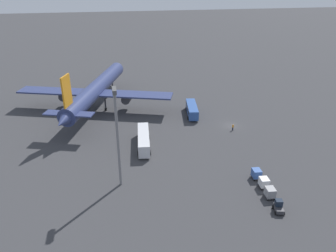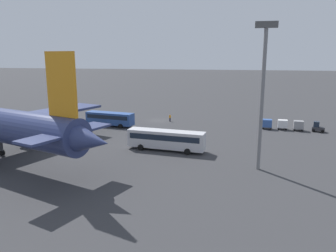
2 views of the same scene
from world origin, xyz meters
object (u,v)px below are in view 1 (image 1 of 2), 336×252
object	(u,v)px
shuttle_bus_far	(144,139)
cargo_cart_grey	(270,192)
airplane	(96,90)
cargo_cart_white	(264,182)
cargo_cart_blue	(256,173)
worker_person	(233,127)
shuttle_bus_near	(192,109)
baggage_tug	(279,207)

from	to	relation	value
shuttle_bus_far	cargo_cart_grey	bearing A→B (deg)	-133.92
airplane	cargo_cart_white	distance (m)	56.97
cargo_cart_grey	cargo_cart_white	size ratio (longest dim) A/B	1.00
cargo_cart_grey	cargo_cart_blue	world-z (taller)	same
worker_person	cargo_cart_grey	size ratio (longest dim) A/B	0.82
worker_person	cargo_cart_blue	world-z (taller)	cargo_cart_blue
cargo_cart_grey	cargo_cart_white	bearing A→B (deg)	-5.96
airplane	worker_person	distance (m)	41.55
airplane	worker_person	xyz separation A→B (m)	(-22.49, -34.57, -5.05)
shuttle_bus_near	shuttle_bus_far	world-z (taller)	shuttle_bus_far
baggage_tug	cargo_cart_grey	size ratio (longest dim) A/B	1.24
worker_person	cargo_cart_grey	distance (m)	28.41
airplane	cargo_cart_blue	bearing A→B (deg)	-126.64
airplane	shuttle_bus_far	size ratio (longest dim) A/B	3.94
shuttle_bus_near	worker_person	bearing A→B (deg)	-137.68
cargo_cart_blue	cargo_cart_grey	bearing A→B (deg)	177.82
worker_person	baggage_tug	bearing A→B (deg)	172.69
airplane	cargo_cart_grey	size ratio (longest dim) A/B	24.25
airplane	shuttle_bus_near	xyz separation A→B (m)	(-10.56, -26.70, -4.08)
baggage_tug	worker_person	size ratio (longest dim) A/B	1.51
shuttle_bus_far	baggage_tug	size ratio (longest dim) A/B	4.95
shuttle_bus_near	worker_person	xyz separation A→B (m)	(-11.94, -7.87, -0.97)
cargo_cart_grey	cargo_cart_blue	xyz separation A→B (m)	(6.24, -0.24, 0.00)
baggage_tug	cargo_cart_white	xyz separation A→B (m)	(6.81, -0.57, 0.25)
cargo_cart_blue	baggage_tug	bearing A→B (deg)	177.20
airplane	cargo_cart_white	bearing A→B (deg)	-128.37
worker_person	cargo_cart_grey	world-z (taller)	cargo_cart_grey
airplane	shuttle_bus_near	distance (m)	29.00
airplane	shuttle_bus_near	bearing A→B (deg)	-93.10
worker_person	cargo_cart_blue	size ratio (longest dim) A/B	0.82
baggage_tug	cargo_cart_grey	xyz separation A→B (m)	(3.70, -0.25, 0.25)
shuttle_bus_near	baggage_tug	distance (m)	43.96
worker_person	shuttle_bus_far	bearing A→B (deg)	100.36
airplane	worker_person	size ratio (longest dim) A/B	29.52
shuttle_bus_far	shuttle_bus_near	bearing A→B (deg)	-38.54
shuttle_bus_near	shuttle_bus_far	size ratio (longest dim) A/B	0.86
cargo_cart_white	baggage_tug	bearing A→B (deg)	175.19
baggage_tug	worker_person	distance (m)	32.11
shuttle_bus_far	cargo_cart_white	world-z (taller)	shuttle_bus_far
shuttle_bus_far	cargo_cart_blue	bearing A→B (deg)	-124.91
cargo_cart_grey	cargo_cart_blue	size ratio (longest dim) A/B	1.00
baggage_tug	cargo_cart_grey	world-z (taller)	baggage_tug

